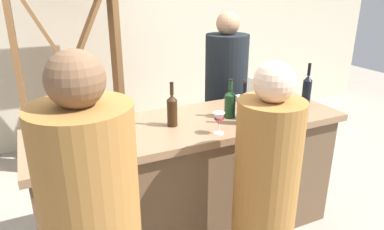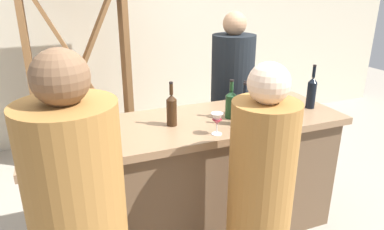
{
  "view_description": "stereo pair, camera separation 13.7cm",
  "coord_description": "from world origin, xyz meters",
  "px_view_note": "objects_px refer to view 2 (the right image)",
  "views": [
    {
      "loc": [
        -0.96,
        -2.06,
        1.84
      ],
      "look_at": [
        0.0,
        0.0,
        0.98
      ],
      "focal_mm": 32.97,
      "sensor_mm": 36.0,
      "label": 1
    },
    {
      "loc": [
        -0.84,
        -2.11,
        1.84
      ],
      "look_at": [
        0.0,
        0.0,
        0.98
      ],
      "focal_mm": 32.97,
      "sensor_mm": 36.0,
      "label": 2
    }
  ],
  "objects_px": {
    "wine_bottle_second_left_olive_green": "(231,104)",
    "wine_glass_far_center": "(242,102)",
    "wine_rack": "(81,71)",
    "wine_bottle_leftmost_amber_brown": "(172,109)",
    "wine_glass_near_left": "(217,120)",
    "wine_glass_near_center": "(59,138)",
    "wine_glass_near_right": "(270,108)",
    "wine_bottle_second_right_near_black": "(245,105)",
    "person_center_guest": "(260,199)",
    "wine_glass_far_left": "(111,126)",
    "water_pitcher": "(257,90)",
    "person_right_guest": "(231,105)",
    "wine_bottle_rightmost_near_black": "(312,92)",
    "wine_bottle_center_near_black": "(244,109)"
  },
  "relations": [
    {
      "from": "wine_bottle_rightmost_near_black",
      "to": "person_right_guest",
      "type": "relative_size",
      "value": 0.21
    },
    {
      "from": "wine_glass_near_center",
      "to": "water_pitcher",
      "type": "bearing_deg",
      "value": 16.17
    },
    {
      "from": "wine_bottle_center_near_black",
      "to": "wine_bottle_rightmost_near_black",
      "type": "relative_size",
      "value": 0.88
    },
    {
      "from": "wine_bottle_second_right_near_black",
      "to": "person_center_guest",
      "type": "relative_size",
      "value": 0.19
    },
    {
      "from": "water_pitcher",
      "to": "person_center_guest",
      "type": "distance_m",
      "value": 1.07
    },
    {
      "from": "wine_bottle_rightmost_near_black",
      "to": "person_center_guest",
      "type": "distance_m",
      "value": 1.07
    },
    {
      "from": "wine_rack",
      "to": "wine_bottle_leftmost_amber_brown",
      "type": "relative_size",
      "value": 6.5
    },
    {
      "from": "wine_glass_near_right",
      "to": "wine_glass_far_left",
      "type": "relative_size",
      "value": 0.96
    },
    {
      "from": "wine_bottle_second_left_olive_green",
      "to": "wine_bottle_second_right_near_black",
      "type": "xyz_separation_m",
      "value": [
        0.07,
        -0.07,
        0.0
      ]
    },
    {
      "from": "wine_bottle_center_near_black",
      "to": "wine_glass_far_left",
      "type": "height_order",
      "value": "wine_bottle_center_near_black"
    },
    {
      "from": "wine_glass_near_right",
      "to": "person_right_guest",
      "type": "height_order",
      "value": "person_right_guest"
    },
    {
      "from": "wine_bottle_second_left_olive_green",
      "to": "person_right_guest",
      "type": "distance_m",
      "value": 0.92
    },
    {
      "from": "wine_glass_near_left",
      "to": "person_right_guest",
      "type": "relative_size",
      "value": 0.09
    },
    {
      "from": "wine_bottle_second_right_near_black",
      "to": "wine_glass_far_left",
      "type": "distance_m",
      "value": 0.93
    },
    {
      "from": "wine_glass_near_center",
      "to": "water_pitcher",
      "type": "xyz_separation_m",
      "value": [
        1.52,
        0.44,
        -0.01
      ]
    },
    {
      "from": "wine_glass_near_left",
      "to": "wine_glass_near_center",
      "type": "bearing_deg",
      "value": 177.75
    },
    {
      "from": "wine_bottle_second_left_olive_green",
      "to": "wine_bottle_rightmost_near_black",
      "type": "distance_m",
      "value": 0.67
    },
    {
      "from": "wine_glass_near_left",
      "to": "water_pitcher",
      "type": "bearing_deg",
      "value": 39.28
    },
    {
      "from": "person_right_guest",
      "to": "wine_bottle_leftmost_amber_brown",
      "type": "bearing_deg",
      "value": -45.93
    },
    {
      "from": "wine_bottle_leftmost_amber_brown",
      "to": "person_center_guest",
      "type": "xyz_separation_m",
      "value": [
        0.31,
        -0.65,
        -0.37
      ]
    },
    {
      "from": "wine_bottle_leftmost_amber_brown",
      "to": "wine_glass_near_center",
      "type": "xyz_separation_m",
      "value": [
        -0.72,
        -0.21,
        -0.01
      ]
    },
    {
      "from": "wine_glass_far_left",
      "to": "water_pitcher",
      "type": "height_order",
      "value": "water_pitcher"
    },
    {
      "from": "wine_glass_near_center",
      "to": "wine_rack",
      "type": "bearing_deg",
      "value": 81.71
    },
    {
      "from": "wine_bottle_leftmost_amber_brown",
      "to": "wine_bottle_center_near_black",
      "type": "xyz_separation_m",
      "value": [
        0.45,
        -0.17,
        -0.0
      ]
    },
    {
      "from": "wine_bottle_center_near_black",
      "to": "wine_glass_near_center",
      "type": "bearing_deg",
      "value": -178.11
    },
    {
      "from": "person_center_guest",
      "to": "wine_bottle_center_near_black",
      "type": "bearing_deg",
      "value": -9.74
    },
    {
      "from": "wine_glass_near_left",
      "to": "water_pitcher",
      "type": "relative_size",
      "value": 0.72
    },
    {
      "from": "wine_bottle_second_right_near_black",
      "to": "wine_glass_near_left",
      "type": "xyz_separation_m",
      "value": [
        -0.29,
        -0.16,
        -0.01
      ]
    },
    {
      "from": "wine_bottle_center_near_black",
      "to": "wine_glass_near_left",
      "type": "height_order",
      "value": "wine_bottle_center_near_black"
    },
    {
      "from": "person_center_guest",
      "to": "wine_bottle_leftmost_amber_brown",
      "type": "bearing_deg",
      "value": 32.38
    },
    {
      "from": "wine_rack",
      "to": "wine_bottle_second_left_olive_green",
      "type": "relative_size",
      "value": 7.04
    },
    {
      "from": "person_right_guest",
      "to": "wine_bottle_center_near_black",
      "type": "bearing_deg",
      "value": -20.61
    },
    {
      "from": "wine_bottle_second_right_near_black",
      "to": "wine_glass_far_center",
      "type": "relative_size",
      "value": 2.04
    },
    {
      "from": "person_center_guest",
      "to": "person_right_guest",
      "type": "height_order",
      "value": "person_right_guest"
    },
    {
      "from": "person_right_guest",
      "to": "person_center_guest",
      "type": "bearing_deg",
      "value": -18.42
    },
    {
      "from": "wine_rack",
      "to": "wine_glass_far_left",
      "type": "xyz_separation_m",
      "value": [
        0.02,
        -1.78,
        0.06
      ]
    },
    {
      "from": "wine_rack",
      "to": "wine_bottle_rightmost_near_black",
      "type": "relative_size",
      "value": 5.84
    },
    {
      "from": "wine_bottle_second_left_olive_green",
      "to": "wine_glass_far_center",
      "type": "xyz_separation_m",
      "value": [
        0.11,
        0.03,
        -0.01
      ]
    },
    {
      "from": "wine_glass_far_left",
      "to": "water_pitcher",
      "type": "distance_m",
      "value": 1.27
    },
    {
      "from": "wine_bottle_center_near_black",
      "to": "wine_glass_near_left",
      "type": "relative_size",
      "value": 2.07
    },
    {
      "from": "wine_glass_near_right",
      "to": "wine_glass_far_center",
      "type": "relative_size",
      "value": 1.06
    },
    {
      "from": "wine_glass_near_right",
      "to": "wine_bottle_leftmost_amber_brown",
      "type": "bearing_deg",
      "value": 162.6
    },
    {
      "from": "wine_bottle_rightmost_near_black",
      "to": "person_right_guest",
      "type": "distance_m",
      "value": 0.9
    },
    {
      "from": "wine_bottle_second_left_olive_green",
      "to": "wine_bottle_center_near_black",
      "type": "relative_size",
      "value": 0.94
    },
    {
      "from": "wine_bottle_rightmost_near_black",
      "to": "wine_bottle_second_right_near_black",
      "type": "bearing_deg",
      "value": -176.8
    },
    {
      "from": "wine_bottle_rightmost_near_black",
      "to": "wine_glass_far_center",
      "type": "relative_size",
      "value": 2.45
    },
    {
      "from": "person_right_guest",
      "to": "wine_bottle_second_left_olive_green",
      "type": "bearing_deg",
      "value": -25.69
    },
    {
      "from": "wine_bottle_second_left_olive_green",
      "to": "wine_glass_near_center",
      "type": "xyz_separation_m",
      "value": [
        -1.15,
        -0.19,
        0.0
      ]
    },
    {
      "from": "wine_bottle_rightmost_near_black",
      "to": "wine_glass_far_left",
      "type": "distance_m",
      "value": 1.53
    },
    {
      "from": "wine_glass_near_right",
      "to": "wine_glass_far_left",
      "type": "height_order",
      "value": "wine_glass_far_left"
    }
  ]
}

